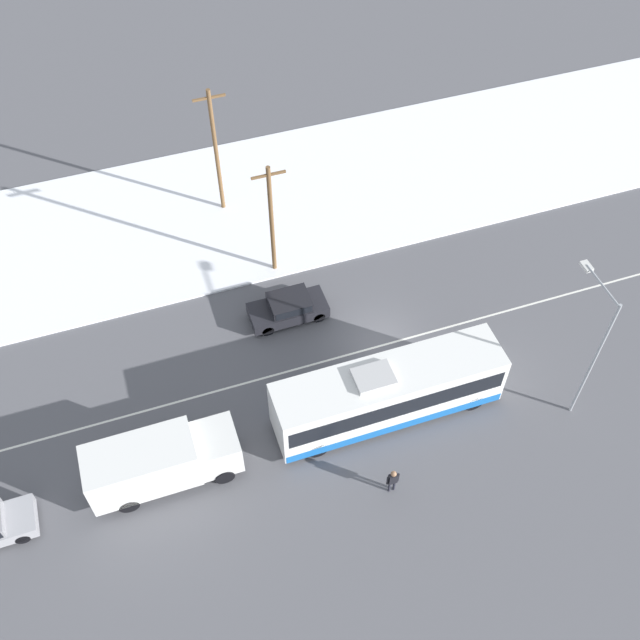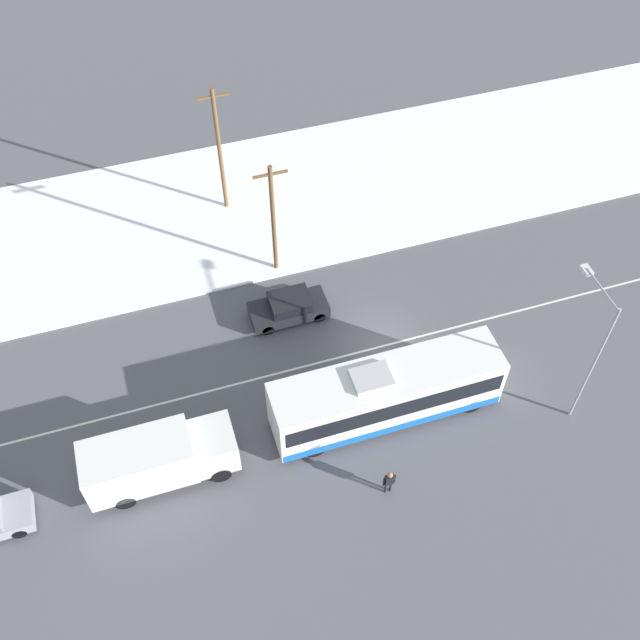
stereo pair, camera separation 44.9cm
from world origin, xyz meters
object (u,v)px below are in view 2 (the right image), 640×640
(streetlamp, at_px, (592,343))
(utility_pole_snowlot, at_px, (219,149))
(box_truck, at_px, (157,459))
(pedestrian_at_stop, at_px, (389,480))
(city_bus, at_px, (386,394))
(utility_pole_roadside, at_px, (273,218))
(sedan_car, at_px, (289,306))

(streetlamp, xyz_separation_m, utility_pole_snowlot, (-12.45, 18.95, -0.65))
(utility_pole_snowlot, bearing_deg, box_truck, -112.58)
(pedestrian_at_stop, xyz_separation_m, utility_pole_snowlot, (-2.58, 20.61, 3.32))
(city_bus, bearing_deg, utility_pole_roadside, 102.40)
(streetlamp, relative_size, utility_pole_snowlot, 0.95)
(utility_pole_roadside, xyz_separation_m, utility_pole_snowlot, (-1.50, 5.86, 0.50))
(sedan_car, xyz_separation_m, streetlamp, (11.22, -9.50, 4.20))
(pedestrian_at_stop, relative_size, streetlamp, 0.21)
(streetlamp, bearing_deg, pedestrian_at_stop, -170.46)
(pedestrian_at_stop, bearing_deg, city_bus, 71.56)
(utility_pole_roadside, bearing_deg, streetlamp, -50.11)
(box_truck, height_order, utility_pole_roadside, utility_pole_roadside)
(city_bus, bearing_deg, utility_pole_snowlot, 103.11)
(city_bus, relative_size, pedestrian_at_stop, 6.61)
(box_truck, bearing_deg, sedan_car, 41.69)
(sedan_car, height_order, utility_pole_roadside, utility_pole_roadside)
(sedan_car, relative_size, utility_pole_snowlot, 0.50)
(streetlamp, height_order, utility_pole_snowlot, utility_pole_snowlot)
(sedan_car, height_order, utility_pole_snowlot, utility_pole_snowlot)
(box_truck, bearing_deg, city_bus, 0.26)
(box_truck, height_order, pedestrian_at_stop, box_truck)
(city_bus, relative_size, utility_pole_roadside, 1.50)
(streetlamp, bearing_deg, utility_pole_roadside, 129.89)
(city_bus, height_order, utility_pole_snowlot, utility_pole_snowlot)
(city_bus, distance_m, sedan_car, 7.77)
(box_truck, bearing_deg, utility_pole_snowlot, 67.42)
(city_bus, relative_size, box_truck, 1.63)
(box_truck, height_order, utility_pole_snowlot, utility_pole_snowlot)
(box_truck, height_order, streetlamp, streetlamp)
(sedan_car, bearing_deg, box_truck, 41.69)
(box_truck, relative_size, sedan_car, 1.62)
(city_bus, bearing_deg, pedestrian_at_stop, -108.44)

